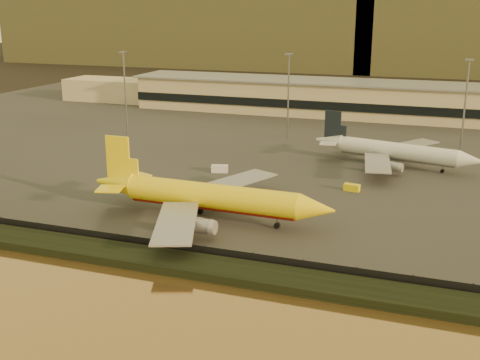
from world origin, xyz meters
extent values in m
plane|color=black|center=(0.00, 0.00, 0.00)|extent=(900.00, 900.00, 0.00)
cube|color=black|center=(0.00, -17.00, 0.70)|extent=(320.00, 7.00, 1.40)
cube|color=#2D2D2D|center=(0.00, 95.00, 0.10)|extent=(320.00, 220.00, 0.20)
cube|color=black|center=(0.00, -13.00, 1.30)|extent=(300.00, 0.05, 2.20)
cube|color=tan|center=(0.00, 125.00, 6.20)|extent=(160.00, 22.00, 12.00)
cube|color=black|center=(0.00, 113.80, 5.20)|extent=(160.00, 0.60, 3.00)
cube|color=gray|center=(0.00, 125.00, 12.50)|extent=(164.00, 24.00, 0.60)
cube|color=tan|center=(-95.00, 129.00, 4.70)|extent=(50.00, 18.00, 9.00)
cylinder|color=slate|center=(-60.00, 70.00, 12.70)|extent=(0.50, 0.50, 25.00)
cube|color=slate|center=(-60.00, 70.00, 25.40)|extent=(2.20, 2.20, 0.40)
cylinder|color=slate|center=(-10.00, 80.00, 12.70)|extent=(0.50, 0.50, 25.00)
cube|color=slate|center=(-10.00, 80.00, 25.40)|extent=(2.20, 2.20, 0.40)
cylinder|color=slate|center=(40.00, 78.00, 12.70)|extent=(0.50, 0.50, 25.00)
cube|color=slate|center=(40.00, 78.00, 25.40)|extent=(2.20, 2.20, 0.40)
cube|color=brown|center=(-140.00, 340.00, 27.50)|extent=(260.00, 160.00, 55.00)
cylinder|color=yellow|center=(-4.03, 4.58, 4.83)|extent=(33.83, 5.75, 4.87)
cylinder|color=#A01309|center=(-4.03, 4.58, 3.97)|extent=(32.87, 4.65, 3.80)
cone|color=yellow|center=(16.10, 4.06, 4.83)|extent=(6.68, 5.04, 4.87)
cone|color=yellow|center=(-25.10, 5.13, 5.19)|extent=(8.55, 5.09, 4.87)
cube|color=yellow|center=(-24.16, 5.11, 10.55)|extent=(5.16, 0.52, 8.52)
cube|color=yellow|center=(-23.10, 9.95, 5.56)|extent=(5.96, 5.92, 0.29)
cube|color=yellow|center=(-23.35, 0.22, 5.56)|extent=(5.80, 5.77, 0.29)
cube|color=gray|center=(-4.63, 17.57, 3.97)|extent=(14.41, 21.94, 0.29)
cylinder|color=gray|center=(-2.37, 14.35, 2.64)|extent=(5.69, 2.82, 2.68)
cube|color=gray|center=(-5.31, -8.36, 3.97)|extent=(13.52, 22.03, 0.29)
cylinder|color=gray|center=(-2.88, -5.26, 2.64)|extent=(5.69, 2.82, 2.68)
cylinder|color=black|center=(8.84, 4.25, 0.74)|extent=(1.09, 0.88, 1.07)
cylinder|color=slate|center=(8.84, 4.25, 1.30)|extent=(0.19, 0.19, 2.19)
cylinder|color=black|center=(-7.60, 2.48, 0.74)|extent=(1.09, 0.88, 1.07)
cylinder|color=slate|center=(-7.60, 2.48, 1.30)|extent=(0.19, 0.19, 2.19)
cylinder|color=black|center=(-7.49, 6.87, 0.74)|extent=(1.09, 0.88, 1.07)
cylinder|color=slate|center=(-7.49, 6.87, 1.30)|extent=(0.19, 0.19, 2.19)
cylinder|color=silver|center=(24.89, 56.73, 4.15)|extent=(30.12, 11.04, 4.16)
cylinder|color=gray|center=(24.89, 56.73, 3.43)|extent=(29.09, 9.96, 3.25)
cone|color=silver|center=(42.30, 52.55, 4.15)|extent=(6.64, 5.41, 4.16)
cone|color=silver|center=(6.68, 61.10, 4.47)|extent=(8.26, 5.80, 4.16)
cube|color=black|center=(7.49, 60.90, 9.05)|extent=(4.53, 1.39, 7.28)
cube|color=silver|center=(9.27, 64.76, 4.78)|extent=(5.62, 5.55, 0.25)
cube|color=silver|center=(7.33, 56.66, 4.78)|extent=(4.46, 4.27, 0.25)
cube|color=gray|center=(26.76, 68.05, 3.43)|extent=(15.62, 18.64, 0.25)
cylinder|color=gray|center=(28.12, 64.83, 2.28)|extent=(5.39, 3.39, 2.29)
cube|color=gray|center=(21.41, 45.79, 3.43)|extent=(8.54, 19.39, 0.25)
cylinder|color=gray|center=(24.09, 48.03, 2.28)|extent=(5.39, 3.39, 2.29)
cylinder|color=black|center=(36.03, 54.05, 0.66)|extent=(1.06, 0.92, 0.92)
cylinder|color=slate|center=(36.03, 54.05, 1.14)|extent=(0.22, 0.22, 1.87)
cylinder|color=black|center=(21.42, 55.63, 0.66)|extent=(1.06, 0.92, 0.92)
cylinder|color=slate|center=(21.42, 55.63, 1.14)|extent=(0.22, 0.22, 1.87)
cylinder|color=black|center=(22.30, 59.28, 0.66)|extent=(1.06, 0.92, 0.92)
cylinder|color=slate|center=(22.30, 59.28, 1.14)|extent=(0.22, 0.22, 1.87)
cube|color=yellow|center=(17.80, 31.85, 0.97)|extent=(3.60, 2.04, 1.53)
cube|color=silver|center=(-15.06, 36.31, 1.09)|extent=(4.29, 2.71, 1.79)
camera|label=1|loc=(37.11, -94.78, 39.28)|focal=45.00mm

